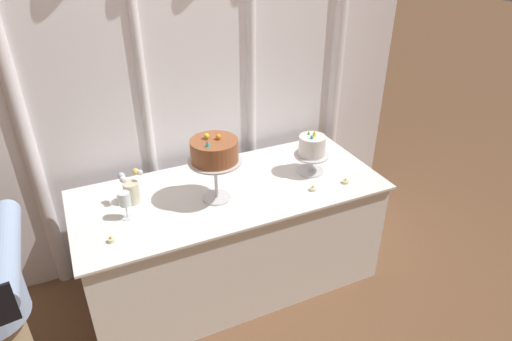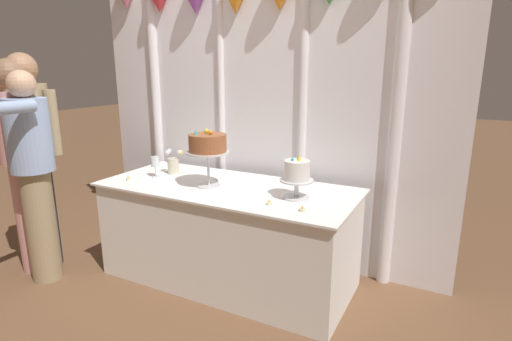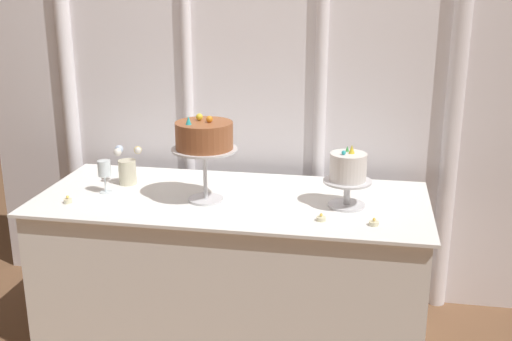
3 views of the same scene
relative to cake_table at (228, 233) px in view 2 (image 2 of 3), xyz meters
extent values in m
plane|color=brown|center=(0.00, -0.10, -0.37)|extent=(24.00, 24.00, 0.00)
cube|color=white|center=(0.00, 0.54, 0.90)|extent=(3.11, 0.04, 2.56)
cylinder|color=white|center=(-1.07, 0.52, 0.90)|extent=(0.09, 0.09, 2.56)
cylinder|color=white|center=(-0.36, 0.52, 0.90)|extent=(0.06, 0.06, 2.56)
cylinder|color=white|center=(0.38, 0.52, 0.90)|extent=(0.07, 0.07, 2.56)
cylinder|color=white|center=(1.07, 0.52, 0.90)|extent=(0.09, 0.09, 2.56)
cone|color=#DB333D|center=(-0.94, 0.48, 1.77)|extent=(0.21, 0.21, 0.20)
cone|color=purple|center=(-0.56, 0.48, 1.73)|extent=(0.21, 0.21, 0.20)
cone|color=orange|center=(-0.19, 0.48, 1.71)|extent=(0.21, 0.21, 0.20)
cube|color=white|center=(0.00, 0.00, -0.01)|extent=(1.84, 0.77, 0.73)
cube|color=white|center=(0.00, 0.00, 0.37)|extent=(1.89, 0.82, 0.01)
cylinder|color=silver|center=(-0.11, -0.06, 0.38)|extent=(0.17, 0.17, 0.01)
cylinder|color=silver|center=(-0.11, -0.06, 0.50)|extent=(0.02, 0.02, 0.24)
cylinder|color=silver|center=(-0.11, -0.06, 0.63)|extent=(0.31, 0.31, 0.01)
cylinder|color=#995633|center=(-0.11, -0.06, 0.69)|extent=(0.27, 0.27, 0.12)
sphere|color=orange|center=(-0.09, -0.06, 0.77)|extent=(0.03, 0.03, 0.03)
sphere|color=yellow|center=(-0.14, -0.03, 0.77)|extent=(0.03, 0.03, 0.03)
cone|color=#2DB2B7|center=(-0.17, -0.12, 0.78)|extent=(0.03, 0.03, 0.04)
cylinder|color=silver|center=(0.55, -0.02, 0.38)|extent=(0.17, 0.17, 0.01)
cylinder|color=silver|center=(0.55, -0.02, 0.44)|extent=(0.03, 0.03, 0.11)
cylinder|color=silver|center=(0.55, -0.02, 0.50)|extent=(0.22, 0.22, 0.01)
cylinder|color=white|center=(0.55, -0.02, 0.56)|extent=(0.17, 0.17, 0.13)
cone|color=yellow|center=(0.57, -0.02, 0.65)|extent=(0.03, 0.03, 0.04)
cone|color=green|center=(0.55, 0.01, 0.64)|extent=(0.02, 0.02, 0.03)
sphere|color=#2DB2B7|center=(0.53, -0.05, 0.64)|extent=(0.02, 0.02, 0.02)
cylinder|color=silver|center=(-0.63, -0.04, 0.37)|extent=(0.06, 0.06, 0.00)
cylinder|color=silver|center=(-0.63, -0.04, 0.42)|extent=(0.01, 0.01, 0.08)
cylinder|color=silver|center=(-0.63, -0.04, 0.50)|extent=(0.06, 0.06, 0.08)
cylinder|color=beige|center=(-0.57, 0.11, 0.44)|extent=(0.09, 0.09, 0.13)
sphere|color=silver|center=(-0.61, 0.11, 0.55)|extent=(0.04, 0.04, 0.04)
sphere|color=#E5C666|center=(-0.53, 0.15, 0.54)|extent=(0.04, 0.04, 0.04)
sphere|color=white|center=(-0.51, 0.11, 0.56)|extent=(0.03, 0.03, 0.03)
sphere|color=white|center=(-0.61, 0.08, 0.55)|extent=(0.04, 0.04, 0.04)
cylinder|color=beige|center=(-0.75, -0.22, 0.38)|extent=(0.04, 0.04, 0.02)
sphere|color=#F9CC4C|center=(-0.75, -0.22, 0.40)|extent=(0.01, 0.01, 0.01)
cylinder|color=beige|center=(0.45, -0.23, 0.38)|extent=(0.04, 0.04, 0.02)
sphere|color=#F9CC4C|center=(0.45, -0.23, 0.40)|extent=(0.01, 0.01, 0.01)
cylinder|color=beige|center=(0.68, -0.24, 0.38)|extent=(0.04, 0.04, 0.02)
sphere|color=#F9CC4C|center=(0.68, -0.24, 0.40)|extent=(0.01, 0.01, 0.01)
cylinder|color=#D6938E|center=(-1.46, -0.57, 0.07)|extent=(0.25, 0.25, 0.88)
cylinder|color=#D6938E|center=(-1.46, -0.57, 0.78)|extent=(0.34, 0.34, 0.54)
sphere|color=#846047|center=(-1.46, -0.57, 1.16)|extent=(0.24, 0.24, 0.24)
cylinder|color=#D6938E|center=(-1.65, -0.54, 0.77)|extent=(0.08, 0.08, 0.47)
cylinder|color=#D6938E|center=(-1.28, -0.61, 0.77)|extent=(0.08, 0.08, 0.47)
cylinder|color=#282D38|center=(-1.46, -0.49, 0.08)|extent=(0.29, 0.29, 0.91)
cylinder|color=#9E8966|center=(-1.46, -0.49, 0.81)|extent=(0.40, 0.40, 0.56)
sphere|color=#A37556|center=(-1.46, -0.49, 1.21)|extent=(0.23, 0.23, 0.23)
cube|color=#232328|center=(-1.46, -0.63, 0.84)|extent=(0.04, 0.02, 0.36)
cylinder|color=#9E8966|center=(-1.64, -0.56, 0.81)|extent=(0.08, 0.08, 0.49)
cylinder|color=#9E8966|center=(-1.27, -0.42, 0.81)|extent=(0.08, 0.08, 0.49)
cylinder|color=#9E8966|center=(-1.25, -0.63, 0.05)|extent=(0.27, 0.27, 0.86)
cylinder|color=#93ADD6|center=(-1.25, -0.63, 0.75)|extent=(0.38, 0.38, 0.52)
sphere|color=tan|center=(-1.25, -0.63, 1.10)|extent=(0.19, 0.19, 0.19)
cube|color=maroon|center=(-1.25, -0.77, 0.77)|extent=(0.04, 0.02, 0.34)
cylinder|color=#93ADD6|center=(-1.44, -0.58, 0.74)|extent=(0.08, 0.08, 0.46)
camera|label=1|loc=(-0.82, -2.15, 1.82)|focal=30.93mm
camera|label=2|loc=(1.49, -2.41, 1.22)|focal=28.35mm
camera|label=3|loc=(0.63, -2.82, 1.40)|focal=44.20mm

